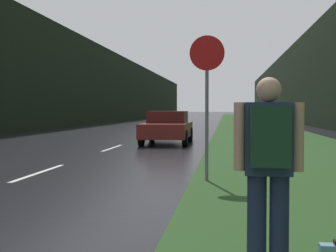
# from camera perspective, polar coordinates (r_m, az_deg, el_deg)

# --- Properties ---
(grass_verge) EXTENTS (6.00, 240.00, 0.02)m
(grass_verge) POSITION_cam_1_polar(r_m,az_deg,el_deg) (42.53, 10.17, 0.03)
(grass_verge) COLOR #26471E
(grass_verge) RESTS_ON ground_plane
(lane_stripe_b) EXTENTS (0.12, 3.00, 0.01)m
(lane_stripe_b) POSITION_cam_1_polar(r_m,az_deg,el_deg) (11.29, -15.41, -5.49)
(lane_stripe_b) COLOR silver
(lane_stripe_b) RESTS_ON ground_plane
(lane_stripe_c) EXTENTS (0.12, 3.00, 0.01)m
(lane_stripe_c) POSITION_cam_1_polar(r_m,az_deg,el_deg) (17.92, -6.80, -2.67)
(lane_stripe_c) COLOR silver
(lane_stripe_c) RESTS_ON ground_plane
(lane_stripe_d) EXTENTS (0.12, 3.00, 0.01)m
(lane_stripe_d) POSITION_cam_1_polar(r_m,az_deg,el_deg) (24.76, -2.91, -1.36)
(lane_stripe_d) COLOR silver
(lane_stripe_d) RESTS_ON ground_plane
(lane_stripe_e) EXTENTS (0.12, 3.00, 0.01)m
(lane_stripe_e) POSITION_cam_1_polar(r_m,az_deg,el_deg) (31.66, -0.70, -0.62)
(lane_stripe_e) COLOR silver
(lane_stripe_e) RESTS_ON ground_plane
(treeline_far_side) EXTENTS (2.00, 140.00, 8.13)m
(treeline_far_side) POSITION_cam_1_polar(r_m,az_deg,el_deg) (54.31, -7.73, 4.75)
(treeline_far_side) COLOR black
(treeline_far_side) RESTS_ON ground_plane
(treeline_near_side) EXTENTS (2.00, 140.00, 8.70)m
(treeline_near_side) POSITION_cam_1_polar(r_m,az_deg,el_deg) (53.17, 16.11, 5.06)
(treeline_near_side) COLOR black
(treeline_near_side) RESTS_ON ground_plane
(stop_sign) EXTENTS (0.71, 0.07, 2.96)m
(stop_sign) POSITION_cam_1_polar(r_m,az_deg,el_deg) (9.52, 4.77, 4.22)
(stop_sign) COLOR slate
(stop_sign) RESTS_ON ground_plane
(hitchhiker_with_backpack) EXTENTS (0.61, 0.42, 1.75)m
(hitchhiker_with_backpack) POSITION_cam_1_polar(r_m,az_deg,el_deg) (4.18, 12.17, -4.35)
(hitchhiker_with_backpack) COLOR #1E2847
(hitchhiker_with_backpack) RESTS_ON ground_plane
(car_passing_near) EXTENTS (1.97, 4.33, 1.40)m
(car_passing_near) POSITION_cam_1_polar(r_m,az_deg,el_deg) (20.09, -0.08, -0.14)
(car_passing_near) COLOR maroon
(car_passing_near) RESTS_ON ground_plane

